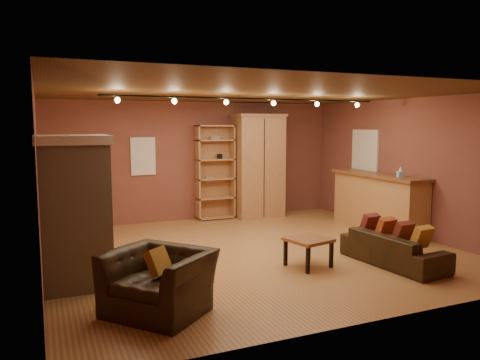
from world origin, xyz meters
name	(u,v)px	position (x,y,z in m)	size (l,w,h in m)	color
floor	(255,252)	(0.00, 0.00, 0.00)	(7.00, 7.00, 0.00)	brown
ceiling	(255,93)	(0.00, 0.00, 2.80)	(7.00, 7.00, 0.00)	#563A1B
back_wall	(197,161)	(0.00, 3.25, 1.40)	(7.00, 0.02, 2.80)	brown
left_wall	(38,184)	(-3.50, 0.00, 1.40)	(0.02, 6.50, 2.80)	brown
right_wall	(409,167)	(3.50, 0.00, 1.40)	(0.02, 6.50, 2.80)	brown
fireplace	(76,212)	(-3.04, -0.60, 1.06)	(1.01, 0.98, 2.12)	tan
back_window	(143,156)	(-1.30, 3.23, 1.55)	(0.56, 0.04, 0.86)	white
bookcase	(214,171)	(0.38, 3.13, 1.15)	(0.92, 0.36, 2.26)	tan
armoire	(258,166)	(1.47, 2.93, 1.26)	(1.24, 0.70, 2.52)	tan
bar_counter	(378,201)	(3.20, 0.56, 0.62)	(0.67, 2.55, 1.22)	tan
tissue_box	(401,173)	(3.15, -0.14, 1.31)	(0.16, 0.16, 0.23)	#82A9D0
right_window	(365,151)	(3.47, 1.40, 1.65)	(0.05, 0.90, 1.00)	white
loveseat	(394,242)	(1.74, -1.59, 0.37)	(0.68, 1.84, 0.76)	black
armchair	(158,271)	(-2.22, -2.00, 0.51)	(1.33, 1.37, 1.01)	black
coffee_table	(308,242)	(0.42, -1.14, 0.40)	(0.73, 0.73, 0.47)	brown
track_rail	(250,101)	(0.00, 0.20, 2.69)	(5.20, 0.09, 0.13)	black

